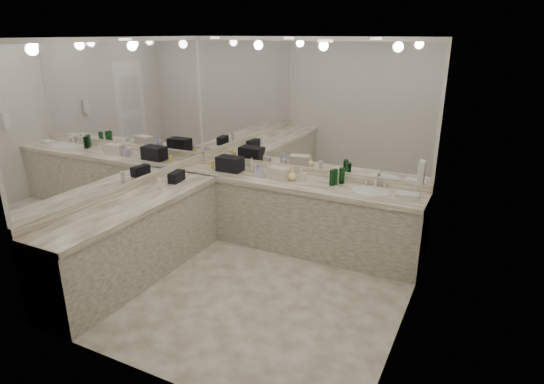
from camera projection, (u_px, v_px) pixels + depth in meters
The scene contains 34 objects.
floor at pixel (250, 289), 4.95m from camera, with size 3.20×3.20×0.00m, color beige.
ceiling at pixel (245, 37), 4.08m from camera, with size 3.20×3.20×0.00m, color white.
wall_back at pixel (306, 144), 5.78m from camera, with size 3.20×0.02×2.60m, color beige.
wall_left at pixel (126, 157), 5.19m from camera, with size 0.02×3.00×2.60m, color beige.
wall_right at pixel (412, 201), 3.84m from camera, with size 0.02×3.00×2.60m, color beige.
vanity_back_base at pixel (295, 216), 5.82m from camera, with size 3.20×0.60×0.84m, color beige.
vanity_back_top at pixel (295, 183), 5.66m from camera, with size 3.20×0.64×0.06m, color #F4E8CF.
vanity_left_base at pixel (135, 242), 5.10m from camera, with size 0.60×2.40×0.84m, color beige.
vanity_left_top at pixel (132, 205), 4.95m from camera, with size 0.64×2.42×0.06m, color #F4E8CF.
backsplash_back at pixel (304, 171), 5.88m from camera, with size 3.20×0.04×0.10m, color #F4E8CF.
backsplash_left at pixel (130, 186), 5.30m from camera, with size 0.04×3.00×0.10m, color #F4E8CF.
mirror_back at pixel (306, 107), 5.61m from camera, with size 3.12×0.01×1.55m, color white.
mirror_left at pixel (122, 115), 5.03m from camera, with size 0.01×2.92×1.55m, color white.
sink at pixel (371, 192), 5.26m from camera, with size 0.44×0.44×0.03m, color white.
faucet at pixel (376, 181), 5.41m from camera, with size 0.24×0.16×0.14m, color silver.
wall_phone at pixel (421, 173), 4.43m from camera, with size 0.06×0.10×0.24m, color white.
door at pixel (395, 251), 3.51m from camera, with size 0.02×0.82×2.10m, color white.
black_toiletry_bag at pixel (230, 164), 6.02m from camera, with size 0.33×0.21×0.19m, color black.
black_bag_spill at pixel (176, 176), 5.60m from camera, with size 0.11×0.24×0.13m, color black.
cream_cosmetic_case at pixel (279, 173), 5.69m from camera, with size 0.27×0.17×0.16m, color beige.
hand_towel at pixel (407, 195), 5.09m from camera, with size 0.25×0.17×0.04m, color white.
lotion_left at pixel (160, 184), 5.33m from camera, with size 0.05×0.05×0.13m, color white.
soap_bottle_a at pixel (252, 165), 6.00m from camera, with size 0.07×0.07×0.19m, color silver.
soap_bottle_b at pixel (261, 171), 5.78m from camera, with size 0.07×0.08×0.17m, color silver.
soap_bottle_c at pixel (292, 175), 5.64m from camera, with size 0.12×0.12×0.15m, color #FFF095.
green_bottle_0 at pixel (335, 177), 5.49m from camera, with size 0.06×0.06×0.19m, color #115121.
green_bottle_1 at pixel (342, 176), 5.53m from camera, with size 0.07×0.07×0.19m, color #115121.
green_bottle_2 at pixel (332, 178), 5.45m from camera, with size 0.07×0.07×0.19m, color #115121.
amenity_bottle_0 at pixel (301, 174), 5.73m from camera, with size 0.05×0.05×0.12m, color white.
amenity_bottle_1 at pixel (304, 177), 5.59m from camera, with size 0.06×0.06×0.12m, color white.
amenity_bottle_2 at pixel (212, 165), 6.17m from camera, with size 0.05×0.05×0.09m, color #F2D84C.
amenity_bottle_3 at pixel (257, 168), 5.98m from camera, with size 0.04×0.04×0.10m, color #9966B2.
amenity_bottle_4 at pixel (255, 169), 5.96m from camera, with size 0.04×0.04×0.11m, color silver.
amenity_bottle_5 at pixel (270, 171), 5.88m from camera, with size 0.06×0.06×0.11m, color white.
Camera 1 is at (2.14, -3.75, 2.64)m, focal length 30.00 mm.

